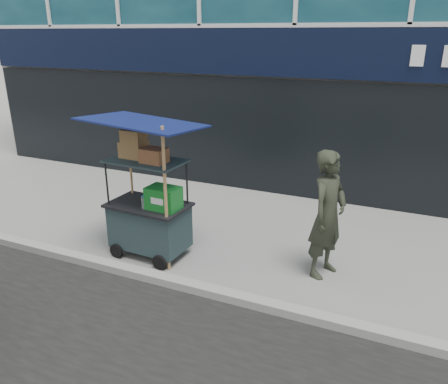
% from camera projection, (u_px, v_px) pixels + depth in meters
% --- Properties ---
extents(ground, '(80.00, 80.00, 0.00)m').
position_uv_depth(ground, '(207.00, 285.00, 6.01)').
color(ground, slate).
rests_on(ground, ground).
extents(curb, '(80.00, 0.18, 0.12)m').
position_uv_depth(curb, '(200.00, 289.00, 5.82)').
color(curb, gray).
rests_on(curb, ground).
extents(vendor_cart, '(1.66, 1.22, 2.17)m').
position_uv_depth(vendor_cart, '(149.00, 209.00, 6.60)').
color(vendor_cart, black).
rests_on(vendor_cart, ground).
extents(vendor_man, '(0.64, 0.77, 1.82)m').
position_uv_depth(vendor_man, '(328.00, 215.00, 6.01)').
color(vendor_man, '#252A1E').
rests_on(vendor_man, ground).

